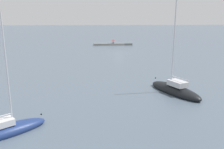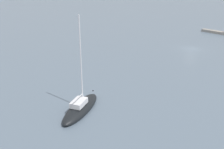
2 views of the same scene
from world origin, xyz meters
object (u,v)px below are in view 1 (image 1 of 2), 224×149
at_px(sailboat_navy_near, 6,130).
at_px(sailboat_black_mid, 175,90).
at_px(person_seated_grey_left, 113,43).
at_px(umbrella_open_red, 113,40).

xyz_separation_m(sailboat_navy_near, sailboat_black_mid, (-17.79, -9.67, 0.09)).
height_order(person_seated_grey_left, sailboat_black_mid, sailboat_black_mid).
relative_size(person_seated_grey_left, umbrella_open_red, 0.55).
bearing_deg(sailboat_black_mid, person_seated_grey_left, 69.68).
height_order(sailboat_navy_near, sailboat_black_mid, sailboat_black_mid).
distance_m(person_seated_grey_left, sailboat_navy_near, 65.85).
relative_size(umbrella_open_red, sailboat_black_mid, 0.11).
distance_m(umbrella_open_red, sailboat_black_mid, 54.85).
bearing_deg(sailboat_black_mid, sailboat_navy_near, -175.42).
xyz_separation_m(person_seated_grey_left, sailboat_navy_near, (14.33, 64.27, -0.61)).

